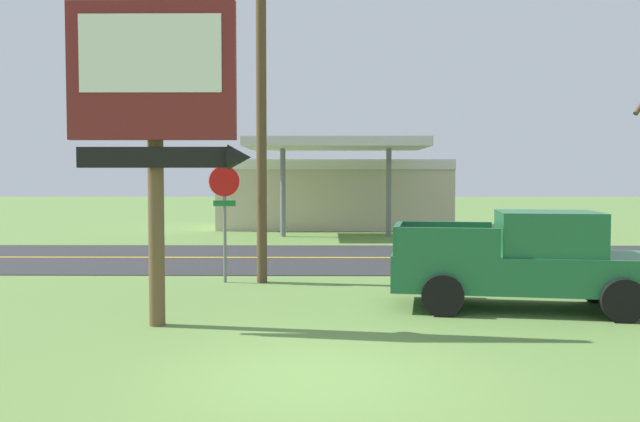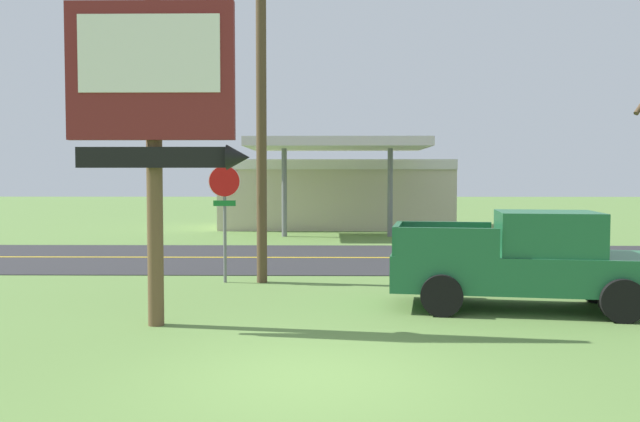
% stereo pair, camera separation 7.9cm
% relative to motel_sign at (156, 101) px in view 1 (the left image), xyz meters
% --- Properties ---
extents(ground_plane, '(180.00, 180.00, 0.00)m').
position_rel_motel_sign_xyz_m(ground_plane, '(2.78, -2.89, -3.95)').
color(ground_plane, '#5B7F3D').
extents(road_asphalt, '(140.00, 8.00, 0.02)m').
position_rel_motel_sign_xyz_m(road_asphalt, '(2.78, 10.11, -3.94)').
color(road_asphalt, '#2B2B2D').
rests_on(road_asphalt, ground).
extents(road_centre_line, '(126.00, 0.20, 0.01)m').
position_rel_motel_sign_xyz_m(road_centre_line, '(2.78, 10.11, -3.93)').
color(road_centre_line, gold).
rests_on(road_centre_line, road_asphalt).
extents(motel_sign, '(3.16, 0.54, 5.95)m').
position_rel_motel_sign_xyz_m(motel_sign, '(0.00, 0.00, 0.00)').
color(motel_sign, brown).
rests_on(motel_sign, ground).
extents(stop_sign, '(0.80, 0.08, 2.95)m').
position_rel_motel_sign_xyz_m(stop_sign, '(0.39, 4.97, -1.93)').
color(stop_sign, slate).
rests_on(stop_sign, ground).
extents(utility_pole, '(1.63, 0.26, 9.46)m').
position_rel_motel_sign_xyz_m(utility_pole, '(1.32, 5.02, 1.05)').
color(utility_pole, brown).
rests_on(utility_pole, ground).
extents(gas_station, '(12.00, 11.50, 4.40)m').
position_rel_motel_sign_xyz_m(gas_station, '(3.36, 23.91, -2.01)').
color(gas_station, beige).
rests_on(gas_station, ground).
extents(pickup_green_parked_on_lawn, '(5.44, 2.83, 1.96)m').
position_rel_motel_sign_xyz_m(pickup_green_parked_on_lawn, '(6.96, 1.69, -2.99)').
color(pickup_green_parked_on_lawn, '#1E6038').
rests_on(pickup_green_parked_on_lawn, ground).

